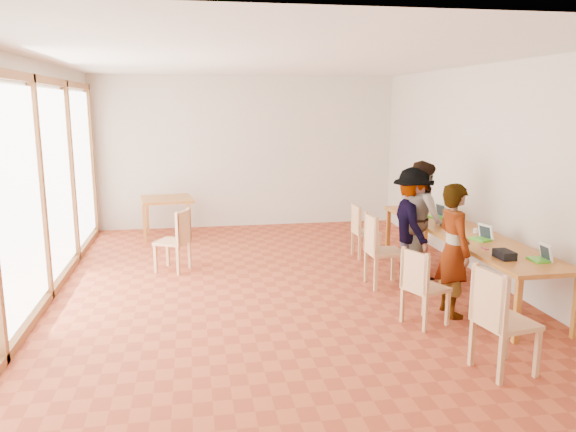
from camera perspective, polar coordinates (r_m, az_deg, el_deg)
name	(u,v)px	position (r m, az deg, el deg)	size (l,w,h in m)	color
ground	(278,286)	(7.73, -1.07, -7.17)	(8.00, 8.00, 0.00)	#AD4A29
wall_back	(247,152)	(11.34, -4.21, 6.50)	(6.00, 0.10, 3.00)	beige
wall_front	(374,259)	(3.56, 8.77, -4.34)	(6.00, 0.10, 3.00)	beige
wall_right	(488,173)	(8.38, 19.66, 4.16)	(0.10, 8.00, 3.00)	beige
window_wall	(39,183)	(7.54, -23.99, 3.10)	(0.10, 8.00, 3.00)	white
ceiling	(277,58)	(7.35, -1.16, 15.77)	(6.00, 8.00, 0.04)	white
communal_table	(462,234)	(8.01, 17.23, -1.79)	(0.80, 4.00, 0.75)	#B87A28
side_table	(167,202)	(10.59, -12.20, 1.39)	(0.90, 0.90, 0.75)	#B87A28
chair_near	(497,310)	(5.50, 20.50, -8.92)	(0.54, 0.54, 0.54)	tan
chair_mid	(420,279)	(6.43, 13.28, -6.28)	(0.54, 0.54, 0.47)	tan
chair_far	(378,243)	(7.67, 9.13, -2.70)	(0.47, 0.47, 0.53)	tan
chair_empty	(361,226)	(9.12, 7.44, -0.96)	(0.41, 0.41, 0.45)	tan
chair_spare	(178,234)	(8.43, -11.12, -1.80)	(0.58, 0.58, 0.49)	tan
person_near	(454,250)	(6.80, 16.47, -3.34)	(0.57, 0.38, 1.57)	gray
person_mid	(421,219)	(8.22, 13.38, -0.32)	(0.81, 0.63, 1.67)	gray
person_far	(412,223)	(8.13, 12.51, -0.72)	(1.02, 0.59, 1.58)	gray
laptop_near	(542,256)	(6.80, 24.40, -3.75)	(0.20, 0.23, 0.19)	green
laptop_mid	(483,236)	(7.56, 19.20, -1.89)	(0.27, 0.28, 0.20)	green
laptop_far	(439,214)	(8.84, 15.07, 0.25)	(0.29, 0.31, 0.22)	green
yellow_mug	(435,206)	(9.52, 14.68, 0.97)	(0.13, 0.13, 0.10)	yellow
green_bottle	(423,209)	(8.72, 13.59, 0.70)	(0.07, 0.07, 0.28)	#0F6124
clear_glass	(445,216)	(8.74, 15.67, -0.02)	(0.07, 0.07, 0.09)	silver
condiment_cup	(476,231)	(7.93, 18.57, -1.43)	(0.08, 0.08, 0.06)	white
pink_phone	(485,248)	(7.10, 19.40, -3.12)	(0.05, 0.10, 0.01)	#BD445B
black_pouch	(505,255)	(6.74, 21.14, -3.67)	(0.16, 0.26, 0.09)	black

